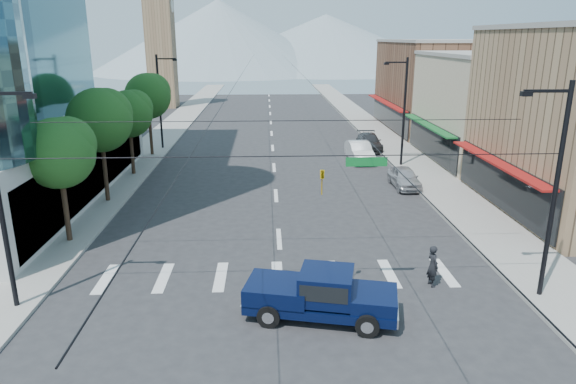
# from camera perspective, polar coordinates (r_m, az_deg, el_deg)

# --- Properties ---
(ground) EXTENTS (160.00, 160.00, 0.00)m
(ground) POSITION_cam_1_polar(r_m,az_deg,el_deg) (22.59, -0.59, -10.95)
(ground) COLOR #28282B
(ground) RESTS_ON ground
(sidewalk_left) EXTENTS (4.00, 120.00, 0.15)m
(sidewalk_left) POSITION_cam_1_polar(r_m,az_deg,el_deg) (61.94, -13.11, 6.66)
(sidewalk_left) COLOR gray
(sidewalk_left) RESTS_ON ground
(sidewalk_right) EXTENTS (4.00, 120.00, 0.15)m
(sidewalk_right) POSITION_cam_1_polar(r_m,az_deg,el_deg) (62.18, 9.35, 6.91)
(sidewalk_right) COLOR gray
(sidewalk_right) RESTS_ON ground
(shop_mid) EXTENTS (12.00, 14.00, 9.00)m
(shop_mid) POSITION_cam_1_polar(r_m,az_deg,el_deg) (48.96, 22.74, 8.46)
(shop_mid) COLOR tan
(shop_mid) RESTS_ON ground
(shop_far) EXTENTS (12.00, 18.00, 10.00)m
(shop_far) POSITION_cam_1_polar(r_m,az_deg,el_deg) (63.67, 16.77, 11.14)
(shop_far) COLOR brown
(shop_far) RESTS_ON ground
(clock_tower) EXTENTS (4.80, 4.80, 20.40)m
(clock_tower) POSITION_cam_1_polar(r_m,az_deg,el_deg) (83.50, -14.01, 16.42)
(clock_tower) COLOR #8C6B4C
(clock_tower) RESTS_ON ground
(mountain_left) EXTENTS (80.00, 80.00, 22.00)m
(mountain_left) POSITION_cam_1_polar(r_m,az_deg,el_deg) (170.59, -7.64, 16.83)
(mountain_left) COLOR gray
(mountain_left) RESTS_ON ground
(mountain_right) EXTENTS (90.00, 90.00, 18.00)m
(mountain_right) POSITION_cam_1_polar(r_m,az_deg,el_deg) (181.17, 4.23, 16.28)
(mountain_right) COLOR gray
(mountain_right) RESTS_ON ground
(tree_near) EXTENTS (3.65, 3.64, 6.71)m
(tree_near) POSITION_cam_1_polar(r_m,az_deg,el_deg) (28.63, -23.87, 4.23)
(tree_near) COLOR black
(tree_near) RESTS_ON ground
(tree_midnear) EXTENTS (4.09, 4.09, 7.52)m
(tree_midnear) POSITION_cam_1_polar(r_m,az_deg,el_deg) (35.03, -19.97, 7.73)
(tree_midnear) COLOR black
(tree_midnear) RESTS_ON ground
(tree_midfar) EXTENTS (3.65, 3.64, 6.71)m
(tree_midfar) POSITION_cam_1_polar(r_m,az_deg,el_deg) (41.78, -17.11, 8.47)
(tree_midfar) COLOR black
(tree_midfar) RESTS_ON ground
(tree_far) EXTENTS (4.09, 4.09, 7.52)m
(tree_far) POSITION_cam_1_polar(r_m,az_deg,el_deg) (48.47, -15.15, 10.40)
(tree_far) COLOR black
(tree_far) RESTS_ON ground
(signal_rig) EXTENTS (21.80, 0.20, 9.00)m
(signal_rig) POSITION_cam_1_polar(r_m,az_deg,el_deg) (19.89, 0.02, -0.38)
(signal_rig) COLOR black
(signal_rig) RESTS_ON ground
(lamp_pole_nw) EXTENTS (2.00, 0.25, 9.00)m
(lamp_pole_nw) POSITION_cam_1_polar(r_m,az_deg,el_deg) (51.28, -13.96, 10.08)
(lamp_pole_nw) COLOR black
(lamp_pole_nw) RESTS_ON ground
(lamp_pole_ne) EXTENTS (2.00, 0.25, 9.00)m
(lamp_pole_ne) POSITION_cam_1_polar(r_m,az_deg,el_deg) (43.83, 12.65, 9.09)
(lamp_pole_ne) COLOR black
(lamp_pole_ne) RESTS_ON ground
(pickup_truck) EXTENTS (6.21, 3.34, 2.00)m
(pickup_truck) POSITION_cam_1_polar(r_m,az_deg,el_deg) (20.21, 3.59, -11.20)
(pickup_truck) COLOR #071035
(pickup_truck) RESTS_ON ground
(pedestrian) EXTENTS (0.58, 0.76, 1.88)m
(pedestrian) POSITION_cam_1_polar(r_m,az_deg,el_deg) (23.53, 15.78, -7.90)
(pedestrian) COLOR black
(pedestrian) RESTS_ON ground
(parked_car_near) EXTENTS (1.81, 4.35, 1.47)m
(parked_car_near) POSITION_cam_1_polar(r_m,az_deg,el_deg) (38.31, 12.80, 1.59)
(parked_car_near) COLOR #ADADB2
(parked_car_near) RESTS_ON ground
(parked_car_mid) EXTENTS (1.98, 5.25, 1.71)m
(parked_car_mid) POSITION_cam_1_polar(r_m,az_deg,el_deg) (45.91, 7.94, 4.49)
(parked_car_mid) COLOR white
(parked_car_mid) RESTS_ON ground
(parked_car_far) EXTENTS (2.40, 5.37, 1.53)m
(parked_car_far) POSITION_cam_1_polar(r_m,az_deg,el_deg) (50.82, 9.00, 5.53)
(parked_car_far) COLOR #333336
(parked_car_far) RESTS_ON ground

